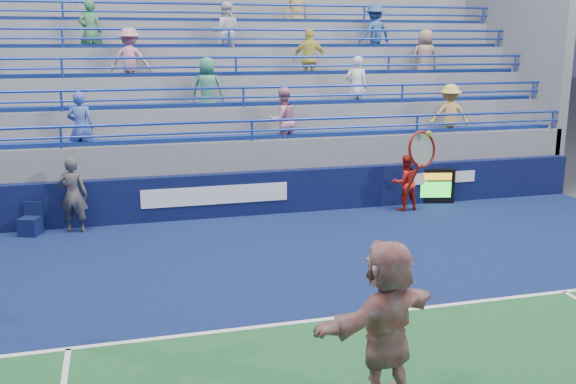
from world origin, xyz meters
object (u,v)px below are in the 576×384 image
object	(u,v)px
serve_speed_board	(429,186)
ball_girl	(405,183)
tennis_player	(386,323)
judge_chair	(30,225)
line_judge	(73,195)

from	to	relation	value
serve_speed_board	ball_girl	world-z (taller)	ball_girl
serve_speed_board	tennis_player	size ratio (longest dim) A/B	0.41
judge_chair	tennis_player	world-z (taller)	tennis_player
ball_girl	serve_speed_board	bearing A→B (deg)	-155.76
line_judge	ball_girl	distance (m)	8.13
judge_chair	tennis_player	bearing A→B (deg)	-59.80
judge_chair	line_judge	size ratio (longest dim) A/B	0.43
judge_chair	tennis_player	size ratio (longest dim) A/B	0.23
serve_speed_board	ball_girl	xyz separation A→B (m)	(-0.93, -0.47, 0.25)
serve_speed_board	ball_girl	bearing A→B (deg)	-153.24
judge_chair	line_judge	distance (m)	1.16
tennis_player	ball_girl	distance (m)	9.31
tennis_player	serve_speed_board	bearing A→B (deg)	59.87
tennis_player	line_judge	xyz separation A→B (m)	(-3.96, 8.48, -0.16)
serve_speed_board	tennis_player	world-z (taller)	tennis_player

